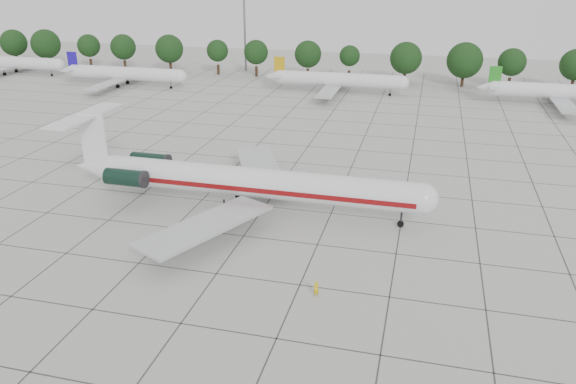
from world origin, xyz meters
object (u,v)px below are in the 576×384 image
object	(u,v)px
bg_airliner_d	(563,92)
bg_airliner_c	(338,80)
bg_airliner_b	(125,74)
bg_airliner_a	(11,63)
main_airliner	(237,180)
floodlight_mast	(244,14)
ground_crew	(316,289)

from	to	relation	value
bg_airliner_d	bg_airliner_c	bearing A→B (deg)	178.90
bg_airliner_b	bg_airliner_a	bearing A→B (deg)	169.70
main_airliner	floodlight_mast	xyz separation A→B (m)	(-27.14, 85.54, 10.66)
ground_crew	bg_airliner_d	distance (m)	86.46
ground_crew	bg_airliner_a	xyz separation A→B (m)	(-96.27, 82.02, 2.14)
bg_airliner_b	bg_airliner_d	world-z (taller)	same
main_airliner	ground_crew	size ratio (longest dim) A/B	28.45
bg_airliner_d	floodlight_mast	size ratio (longest dim) A/B	1.11
bg_airliner_c	ground_crew	bearing A→B (deg)	-81.76
bg_airliner_a	bg_airliner_c	xyz separation A→B (m)	(84.63, -1.59, 0.00)
floodlight_mast	ground_crew	bearing A→B (deg)	-68.59
main_airliner	ground_crew	xyz separation A→B (m)	(12.63, -15.89, -2.86)
main_airliner	bg_airliner_b	bearing A→B (deg)	129.11
main_airliner	bg_airliner_d	bearing A→B (deg)	54.23
bg_airliner_a	ground_crew	bearing A→B (deg)	-40.43
bg_airliner_c	floodlight_mast	xyz separation A→B (m)	(-28.13, 21.01, 11.37)
main_airliner	bg_airliner_b	world-z (taller)	main_airliner
ground_crew	bg_airliner_a	distance (m)	126.49
ground_crew	bg_airliner_b	size ratio (longest dim) A/B	0.05
bg_airliner_d	main_airliner	bearing A→B (deg)	-126.10
bg_airliner_b	bg_airliner_c	world-z (taller)	same
main_airliner	bg_airliner_c	world-z (taller)	main_airliner
bg_airliner_a	floodlight_mast	size ratio (longest dim) A/B	1.11
bg_airliner_b	floodlight_mast	world-z (taller)	floodlight_mast
main_airliner	bg_airliner_a	size ratio (longest dim) A/B	1.55
main_airliner	bg_airliner_c	bearing A→B (deg)	89.46
bg_airliner_c	bg_airliner_d	distance (m)	45.46
bg_airliner_a	bg_airliner_d	size ratio (longest dim) A/B	1.00
ground_crew	bg_airliner_d	world-z (taller)	bg_airliner_d
bg_airliner_c	main_airliner	bearing A→B (deg)	-90.87
main_airliner	floodlight_mast	distance (m)	90.38
bg_airliner_a	bg_airliner_c	world-z (taller)	same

